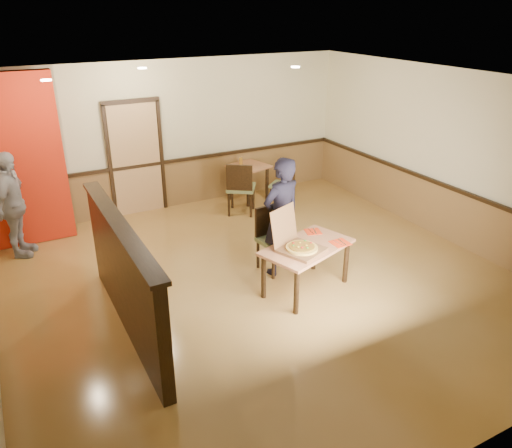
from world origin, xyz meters
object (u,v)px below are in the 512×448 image
Objects in this scene: side_chair_left at (241,186)px; pizza_box at (298,245)px; side_chair_right at (285,183)px; condiment at (241,161)px; diner_chair at (274,236)px; side_table at (249,174)px; diner at (281,217)px; main_table at (307,253)px; passerby at (13,206)px.

side_chair_left is 1.35× the size of pizza_box.
pizza_box is (-1.59, -2.97, 0.30)m from side_chair_right.
condiment reaches higher than side_chair_right.
diner_chair is 1.18× the size of side_chair_right.
side_table is 0.30m from condiment.
condiment is at bearing -116.51° from diner.
side_chair_right is at bearing 45.73° from main_table.
diner_chair is at bearing 60.89° from pizza_box.
passerby is (-3.38, 2.42, -0.04)m from diner.
diner reaches higher than condiment.
diner is 3.08m from condiment.
side_chair_right is 1.09× the size of pizza_box.
side_chair_right is at bearing -50.78° from side_table.
side_table is at bearing 50.52° from pizza_box.
side_table is (-0.49, 0.60, 0.11)m from side_chair_right.
side_table is 1.10× the size of pizza_box.
diner is at bearing 75.95° from main_table.
diner_chair is at bearing -88.54° from diner.
side_table is 0.47× the size of diner.
pizza_box reaches higher than condiment.
main_table is at bearing -89.74° from diner_chair.
condiment is (0.96, 3.63, 0.06)m from pizza_box.
diner is (0.03, -0.15, 0.36)m from diner_chair.
side_chair_left is 0.99m from side_chair_right.
side_chair_right reaches higher than main_table.
side_chair_left is at bearing 56.05° from pizza_box.
side_chair_left is at bearing -112.72° from diner.
diner reaches higher than side_chair_right.
diner_chair is (-0.08, 0.76, -0.05)m from main_table.
diner_chair is 0.57× the size of passerby.
side_chair_right is (1.49, 2.15, -0.08)m from diner_chair.
passerby is at bearing -46.55° from diner.
pizza_box is at bearing -107.13° from side_table.
main_table is 3.67m from condiment.
main_table is 1.41× the size of side_chair_left.
side_table is at bearing 56.85° from main_table.
side_chair_left reaches higher than main_table.
side_chair_left is (0.51, 2.13, 0.03)m from diner_chair.
passerby reaches higher than condiment.
main_table is 0.69m from diner.
side_chair_right is 0.49× the size of passerby.
condiment is (0.35, 0.68, 0.25)m from side_chair_left.
passerby is at bearing 140.12° from diner_chair.
side_chair_right is 2.76m from diner.
passerby reaches higher than diner_chair.
side_chair_left reaches higher than condiment.
side_chair_right is at bearing -145.02° from side_chair_left.
condiment is (-0.14, 0.07, 0.26)m from side_table.
diner is 0.69m from pizza_box.
diner_chair is 1.28× the size of pizza_box.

